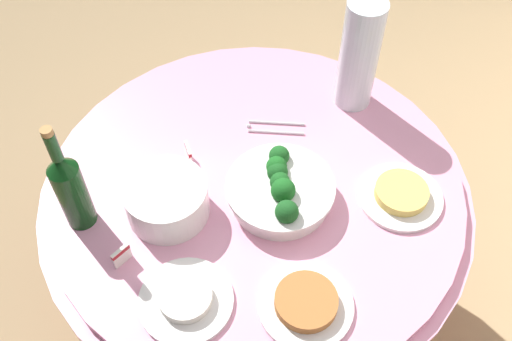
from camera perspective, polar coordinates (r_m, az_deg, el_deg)
ground_plane at (r=2.20m, az=-0.00°, el=-12.87°), size 6.00×6.00×0.00m
buffet_table at (r=1.86m, az=-0.00°, el=-7.92°), size 1.16×1.16×0.74m
broccoli_bowl at (r=1.50m, az=2.37°, el=-1.89°), size 0.28×0.28×0.11m
plate_stack at (r=1.48m, az=-8.67°, el=-2.81°), size 0.21×0.21×0.10m
wine_bottle at (r=1.46m, az=-17.60°, el=-1.66°), size 0.07×0.07×0.34m
decorative_fruit_vase at (r=1.68m, az=9.94°, el=10.74°), size 0.11×0.11×0.34m
serving_tongs at (r=1.68m, az=1.75°, el=4.22°), size 0.06×0.17×0.01m
food_plate_rice at (r=1.38m, az=-6.85°, el=-12.32°), size 0.22×0.22×0.04m
food_plate_noodles at (r=1.56m, az=13.89°, el=-2.30°), size 0.22×0.22×0.04m
food_plate_peanuts at (r=1.37m, az=4.87°, el=-12.74°), size 0.22×0.22×0.04m
label_placard_front at (r=1.44m, az=-12.94°, el=-8.02°), size 0.05×0.03×0.05m
label_placard_mid at (r=1.59m, az=-6.58°, el=1.72°), size 0.05×0.03×0.05m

